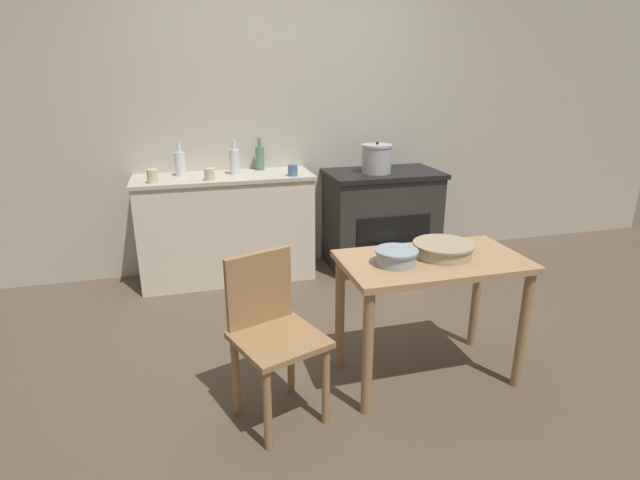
{
  "coord_description": "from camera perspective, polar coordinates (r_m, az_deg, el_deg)",
  "views": [
    {
      "loc": [
        -0.87,
        -2.75,
        1.7
      ],
      "look_at": [
        0.0,
        0.42,
        0.58
      ],
      "focal_mm": 28.0,
      "sensor_mm": 36.0,
      "label": 1
    }
  ],
  "objects": [
    {
      "name": "mixing_bowl_small",
      "position": [
        2.81,
        13.9,
        -0.97
      ],
      "size": [
        0.33,
        0.33,
        0.07
      ],
      "color": "tan",
      "rests_on": "work_table"
    },
    {
      "name": "bottle_far_left",
      "position": [
        4.31,
        -6.89,
        9.32
      ],
      "size": [
        0.07,
        0.07,
        0.27
      ],
      "color": "#517F5B",
      "rests_on": "counter_cabinet"
    },
    {
      "name": "flour_sack",
      "position": [
        4.18,
        9.06,
        -3.18
      ],
      "size": [
        0.26,
        0.18,
        0.3
      ],
      "primitive_type": "cube",
      "color": "beige",
      "rests_on": "ground_plane"
    },
    {
      "name": "cup_center",
      "position": [
        4.05,
        -3.13,
        7.96
      ],
      "size": [
        0.08,
        0.08,
        0.09
      ],
      "primitive_type": "cylinder",
      "color": "#4C6B99",
      "rests_on": "counter_cabinet"
    },
    {
      "name": "stock_pot",
      "position": [
        4.32,
        6.5,
        9.22
      ],
      "size": [
        0.26,
        0.26,
        0.27
      ],
      "color": "#A8A8AD",
      "rests_on": "stove"
    },
    {
      "name": "cup_center_right",
      "position": [
        3.97,
        -12.51,
        7.34
      ],
      "size": [
        0.08,
        0.08,
        0.09
      ],
      "primitive_type": "cylinder",
      "color": "beige",
      "rests_on": "counter_cabinet"
    },
    {
      "name": "chair",
      "position": [
        2.53,
        -5.49,
        -10.33
      ],
      "size": [
        0.51,
        0.51,
        0.85
      ],
      "rotation": [
        0.0,
        0.0,
        0.34
      ],
      "color": "#997047",
      "rests_on": "ground_plane"
    },
    {
      "name": "work_table",
      "position": [
        2.82,
        12.61,
        -4.54
      ],
      "size": [
        1.0,
        0.56,
        0.73
      ],
      "color": "#A87F56",
      "rests_on": "ground_plane"
    },
    {
      "name": "bottle_mid_left",
      "position": [
        4.19,
        -15.69,
        8.44
      ],
      "size": [
        0.08,
        0.08,
        0.26
      ],
      "color": "silver",
      "rests_on": "counter_cabinet"
    },
    {
      "name": "counter_cabinet",
      "position": [
        4.25,
        -10.62,
        1.39
      ],
      "size": [
        1.44,
        0.52,
        0.89
      ],
      "color": "beige",
      "rests_on": "ground_plane"
    },
    {
      "name": "cup_center_left",
      "position": [
        3.99,
        -18.61,
        6.92
      ],
      "size": [
        0.08,
        0.08,
        0.1
      ],
      "primitive_type": "cylinder",
      "color": "beige",
      "rests_on": "counter_cabinet"
    },
    {
      "name": "ground_plane",
      "position": [
        3.35,
        1.92,
        -11.7
      ],
      "size": [
        14.0,
        14.0,
        0.0
      ],
      "primitive_type": "plane",
      "color": "brown"
    },
    {
      "name": "bottle_left",
      "position": [
        4.16,
        -9.73,
        8.87
      ],
      "size": [
        0.08,
        0.08,
        0.28
      ],
      "color": "silver",
      "rests_on": "counter_cabinet"
    },
    {
      "name": "mixing_bowl_large",
      "position": [
        2.64,
        8.72,
        -1.83
      ],
      "size": [
        0.23,
        0.23,
        0.08
      ],
      "color": "#93A8B2",
      "rests_on": "work_table"
    },
    {
      "name": "wall_back",
      "position": [
        4.44,
        -4.09,
        13.31
      ],
      "size": [
        8.0,
        0.07,
        2.55
      ],
      "color": "#B2AD9E",
      "rests_on": "ground_plane"
    },
    {
      "name": "stove",
      "position": [
        4.52,
        6.99,
        2.44
      ],
      "size": [
        0.99,
        0.62,
        0.86
      ],
      "color": "#2D2B28",
      "rests_on": "ground_plane"
    }
  ]
}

